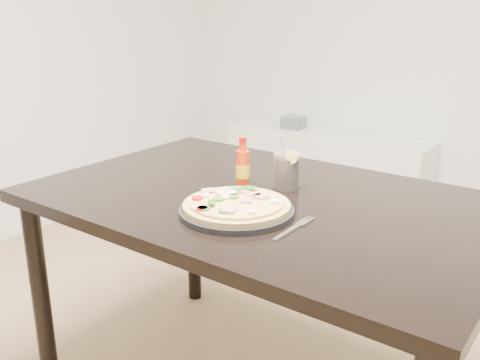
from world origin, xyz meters
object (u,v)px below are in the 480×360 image
Objects in this scene: plate at (237,211)px; dining_table at (263,221)px; hot_sauce_bottle at (243,168)px; cola_cup at (287,171)px; media_console at (325,168)px; fork at (295,227)px; pizza at (236,204)px.

dining_table is at bearing 98.37° from plate.
hot_sauce_bottle is at bearing 122.04° from plate.
plate is at bearing -81.63° from dining_table.
cola_cup reaches higher than media_console.
cola_cup is 0.34m from fork.
fork is (0.21, -0.17, 0.09)m from dining_table.
fork is at bearing -64.68° from media_console.
plate is 0.24m from hot_sauce_bottle.
fork reaches higher than dining_table.
dining_table is 2.09m from media_console.
media_console is (-0.67, 1.87, -0.56)m from hot_sauce_bottle.
dining_table is at bearing -14.05° from hot_sauce_bottle.
hot_sauce_bottle reaches higher than dining_table.
hot_sauce_bottle is (-0.10, 0.02, 0.15)m from dining_table.
fork is (0.19, -0.27, -0.05)m from cola_cup.
hot_sauce_bottle is 2.07m from media_console.
plate is (0.02, -0.17, 0.09)m from dining_table.
fork is (0.19, 0.00, -0.02)m from pizza.
dining_table is 0.19m from plate.
hot_sauce_bottle reaches higher than media_console.
cola_cup reaches higher than dining_table.
cola_cup is at bearing 91.79° from plate.
pizza reaches higher than dining_table.
pizza reaches higher than media_console.
fork is (0.19, 0.00, -0.01)m from plate.
media_console is (-0.79, 2.07, -0.51)m from plate.
plate is at bearing -57.96° from hot_sauce_bottle.
media_console is at bearing 111.98° from dining_table.
hot_sauce_bottle is 0.14m from cola_cup.
fork is at bearing -31.72° from hot_sauce_bottle.
cola_cup reaches higher than hot_sauce_bottle.
plate is 1.96× the size of hot_sauce_bottle.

